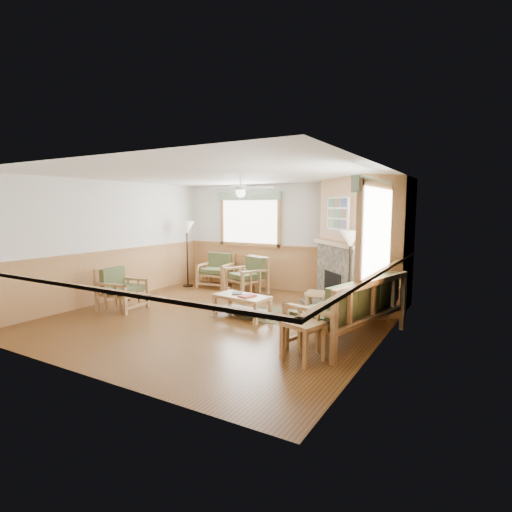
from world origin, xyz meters
The scene contains 24 objects.
floor centered at (0.00, 0.00, -0.01)m, with size 6.00×6.00×0.01m, color #583618.
ceiling centered at (0.00, 0.00, 2.70)m, with size 6.00×6.00×0.01m, color white.
wall_back centered at (0.00, 3.00, 1.35)m, with size 6.00×0.02×2.70m, color silver.
wall_front centered at (0.00, -3.00, 1.35)m, with size 6.00×0.02×2.70m, color silver.
wall_left centered at (-3.00, 0.00, 1.35)m, with size 0.02×6.00×2.70m, color silver.
wall_right centered at (3.00, 0.00, 1.35)m, with size 0.02×6.00×2.70m, color silver.
wainscot centered at (0.00, 0.00, 0.55)m, with size 6.00×6.00×1.10m, color #AE7947, non-canonical shape.
fireplace centered at (2.05, 2.05, 1.35)m, with size 2.20×2.20×2.70m, color #AE7947, non-canonical shape.
window_back centered at (-1.10, 2.96, 2.53)m, with size 1.90×0.16×1.50m, color white, non-canonical shape.
window_right centered at (2.96, -0.20, 2.53)m, with size 0.16×1.90×1.50m, color white, non-canonical shape.
ceiling_fan centered at (0.30, 0.30, 2.66)m, with size 1.24×1.24×0.36m, color white, non-canonical shape.
sofa centered at (2.50, 0.05, 0.51)m, with size 0.91×2.23×1.02m, color #A37A4C, non-canonical shape.
armchair_back_left centered at (-1.87, 2.47, 0.44)m, with size 0.79×0.79×0.88m, color #A37A4C, non-canonical shape.
armchair_back_right centered at (-0.69, 2.11, 0.45)m, with size 0.81×0.81×0.90m, color #A37A4C, non-canonical shape.
armchair_left centered at (-2.11, -0.47, 0.44)m, with size 0.78×0.78×0.87m, color #A37A4C, non-canonical shape.
coffee_table centered at (0.33, 0.28, 0.21)m, with size 1.07×0.54×0.43m, color #A37A4C, non-canonical shape.
end_table_chairs centered at (-0.86, 2.55, 0.27)m, with size 0.49×0.47×0.55m, color #A37A4C, non-canonical shape.
end_table_sofa centered at (2.24, -1.16, 0.28)m, with size 0.50×0.48×0.56m, color #A37A4C, non-canonical shape.
footstool centered at (1.39, 1.50, 0.19)m, with size 0.44×0.44×0.38m, color #A37A4C, non-canonical shape.
braided_rug centered at (0.77, 0.70, 0.01)m, with size 1.70×1.70×0.01m, color #4E4C31.
floor_lamp_left centered at (-2.55, 2.13, 0.87)m, with size 0.40×0.40×1.74m, color black, non-canonical shape.
floor_lamp_right centered at (2.21, 0.97, 0.85)m, with size 0.39×0.39×1.70m, color black, non-canonical shape.
book_red centered at (0.48, 0.23, 0.46)m, with size 0.22×0.30×0.03m, color maroon.
book_dark centered at (0.18, 0.35, 0.45)m, with size 0.20×0.27×0.03m, color black.
Camera 1 is at (4.34, -6.08, 2.11)m, focal length 28.00 mm.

